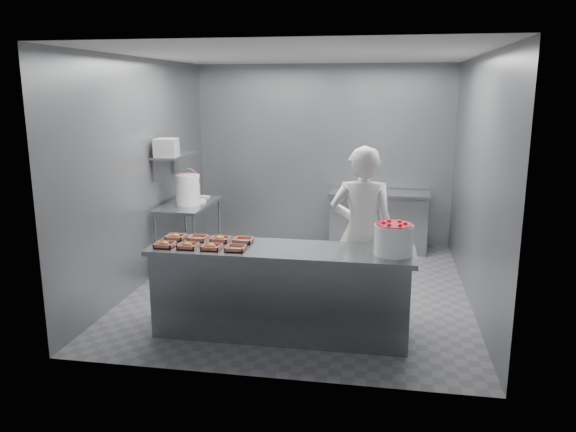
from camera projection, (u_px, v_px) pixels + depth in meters
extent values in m
plane|color=#4C4C51|center=(301.00, 288.00, 6.98)|extent=(4.50, 4.50, 0.00)
plane|color=white|center=(302.00, 55.00, 6.36)|extent=(4.50, 4.50, 0.00)
cube|color=slate|center=(323.00, 155.00, 8.84)|extent=(4.00, 0.04, 2.80)
cube|color=slate|center=(144.00, 172.00, 7.01)|extent=(0.04, 4.50, 2.80)
cube|color=slate|center=(476.00, 181.00, 6.34)|extent=(0.04, 4.50, 2.80)
cube|color=slate|center=(281.00, 250.00, 5.49)|extent=(2.60, 0.70, 0.05)
cube|color=slate|center=(281.00, 294.00, 5.59)|extent=(2.50, 0.64, 0.85)
cube|color=slate|center=(188.00, 205.00, 7.64)|extent=(0.60, 1.20, 0.04)
cube|color=slate|center=(190.00, 252.00, 7.79)|extent=(0.56, 1.15, 0.03)
cylinder|color=slate|center=(156.00, 246.00, 7.25)|extent=(0.04, 0.04, 0.88)
cylinder|color=slate|center=(194.00, 248.00, 7.16)|extent=(0.04, 0.04, 0.88)
cylinder|color=slate|center=(186.00, 226.00, 8.32)|extent=(0.04, 0.04, 0.88)
cylinder|color=slate|center=(220.00, 227.00, 8.24)|extent=(0.04, 0.04, 0.88)
cube|color=slate|center=(379.00, 194.00, 8.46)|extent=(1.50, 0.60, 0.05)
cube|color=slate|center=(378.00, 223.00, 8.56)|extent=(1.44, 0.55, 0.85)
cube|color=slate|center=(174.00, 155.00, 7.52)|extent=(0.35, 0.90, 0.03)
cube|color=tan|center=(165.00, 245.00, 5.53)|extent=(0.18, 0.18, 0.04)
cube|color=white|center=(170.00, 245.00, 5.54)|extent=(0.10, 0.06, 0.00)
ellipsoid|color=gold|center=(164.00, 244.00, 5.53)|extent=(0.10, 0.10, 0.05)
cube|color=tan|center=(188.00, 246.00, 5.49)|extent=(0.18, 0.18, 0.04)
cube|color=white|center=(193.00, 247.00, 5.50)|extent=(0.10, 0.06, 0.00)
ellipsoid|color=gold|center=(187.00, 245.00, 5.49)|extent=(0.10, 0.10, 0.05)
cube|color=tan|center=(212.00, 247.00, 5.45)|extent=(0.18, 0.18, 0.04)
cube|color=white|center=(217.00, 248.00, 5.46)|extent=(0.10, 0.06, 0.00)
ellipsoid|color=gold|center=(211.00, 246.00, 5.45)|extent=(0.10, 0.10, 0.05)
cube|color=tan|center=(236.00, 248.00, 5.41)|extent=(0.18, 0.18, 0.04)
cube|color=white|center=(241.00, 249.00, 5.42)|extent=(0.10, 0.06, 0.00)
cube|color=tan|center=(176.00, 237.00, 5.82)|extent=(0.18, 0.18, 0.04)
cube|color=white|center=(181.00, 238.00, 5.83)|extent=(0.10, 0.06, 0.00)
ellipsoid|color=gold|center=(175.00, 236.00, 5.82)|extent=(0.10, 0.10, 0.05)
cube|color=tan|center=(198.00, 238.00, 5.78)|extent=(0.18, 0.18, 0.04)
cube|color=white|center=(203.00, 239.00, 5.79)|extent=(0.10, 0.06, 0.00)
cube|color=tan|center=(221.00, 239.00, 5.74)|extent=(0.18, 0.18, 0.04)
cube|color=white|center=(225.00, 240.00, 5.75)|extent=(0.10, 0.06, 0.00)
ellipsoid|color=gold|center=(220.00, 238.00, 5.74)|extent=(0.10, 0.10, 0.05)
cube|color=tan|center=(243.00, 240.00, 5.70)|extent=(0.18, 0.18, 0.04)
cube|color=white|center=(248.00, 241.00, 5.71)|extent=(0.10, 0.06, 0.00)
imported|color=white|center=(362.00, 233.00, 5.97)|extent=(0.68, 0.45, 1.85)
cylinder|color=white|center=(394.00, 240.00, 5.24)|extent=(0.36, 0.36, 0.29)
cylinder|color=red|center=(394.00, 226.00, 5.21)|extent=(0.34, 0.34, 0.04)
cylinder|color=white|center=(188.00, 190.00, 7.50)|extent=(0.32, 0.32, 0.41)
cylinder|color=pink|center=(187.00, 175.00, 7.46)|extent=(0.30, 0.30, 0.02)
torus|color=slate|center=(188.00, 181.00, 7.47)|extent=(0.34, 0.01, 0.34)
cylinder|color=white|center=(195.00, 201.00, 7.73)|extent=(0.40, 0.40, 0.02)
cube|color=#CCB28C|center=(204.00, 197.00, 8.05)|extent=(0.15, 0.14, 0.02)
cube|color=gray|center=(166.00, 148.00, 7.24)|extent=(0.31, 0.34, 0.23)
cube|color=silver|center=(354.00, 190.00, 8.52)|extent=(0.30, 0.22, 0.05)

